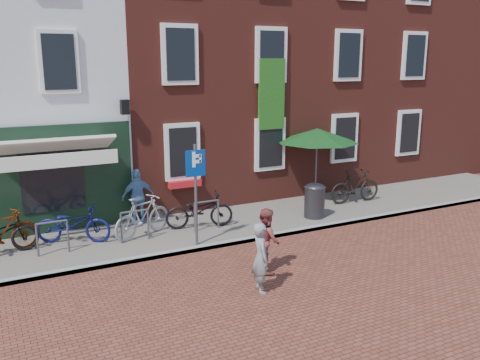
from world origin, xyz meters
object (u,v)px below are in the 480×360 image
parking_sign (196,179)px  cafe_person (138,197)px  parasol (317,133)px  woman (261,258)px  bicycle_2 (73,224)px  bicycle_3 (142,216)px  bicycle_1 (1,233)px  litter_bin (315,199)px  bicycle_5 (355,186)px  bicycle_4 (199,210)px  boy (266,240)px

parking_sign → cafe_person: parking_sign is taller
parasol → woman: size_ratio=1.84×
bicycle_2 → woman: bearing=-120.7°
cafe_person → bicycle_3: cafe_person is taller
bicycle_1 → bicycle_3: 3.38m
litter_bin → parking_sign: size_ratio=0.43×
bicycle_2 → parking_sign: bearing=-94.3°
bicycle_1 → bicycle_5: bearing=-110.6°
litter_bin → bicycle_5: size_ratio=0.61×
cafe_person → bicycle_4: cafe_person is taller
boy → cafe_person: cafe_person is taller
litter_bin → bicycle_3: 5.06m
boy → bicycle_5: 6.21m
litter_bin → bicycle_4: size_ratio=0.59×
parasol → bicycle_1: bearing=-175.7°
litter_bin → parking_sign: parking_sign is taller
bicycle_1 → bicycle_4: size_ratio=0.97×
parking_sign → bicycle_1: (-4.40, 1.44, -1.15)m
bicycle_2 → bicycle_5: bearing=-65.9°
parasol → bicycle_5: (0.97, -0.85, -1.71)m
bicycle_4 → litter_bin: bearing=-88.2°
litter_bin → bicycle_1: litter_bin is taller
bicycle_2 → bicycle_5: (8.84, -0.27, 0.05)m
parking_sign → bicycle_1: parking_sign is taller
woman → bicycle_3: (-1.25, 4.12, -0.09)m
parasol → bicycle_5: parasol is taller
bicycle_5 → cafe_person: bearing=85.8°
bicycle_4 → bicycle_5: bicycle_5 is taller
woman → bicycle_3: bearing=29.5°
bicycle_2 → bicycle_3: 1.74m
bicycle_2 → bicycle_4: bearing=-70.2°
bicycle_1 → bicycle_2: 1.68m
parking_sign → parasol: (5.13, 2.16, 0.56)m
bicycle_2 → litter_bin: bearing=-72.7°
bicycle_3 → parking_sign: bearing=-164.2°
boy → bicycle_3: size_ratio=0.80×
bicycle_4 → bicycle_5: size_ratio=1.03×
boy → bicycle_4: (-0.27, 3.25, -0.14)m
parasol → woman: parasol is taller
bicycle_1 → bicycle_5: (10.51, -0.13, 0.00)m
boy → bicycle_2: boy is taller
cafe_person → bicycle_2: cafe_person is taller
parking_sign → bicycle_2: (-2.73, 1.58, -1.21)m
bicycle_2 → bicycle_3: (1.70, -0.35, 0.05)m
bicycle_1 → bicycle_4: bicycle_1 is taller
litter_bin → parking_sign: (-3.99, -0.58, 1.13)m
bicycle_3 → bicycle_4: 1.61m
litter_bin → bicycle_4: bearing=169.1°
bicycle_5 → bicycle_4: bearing=95.2°
woman → bicycle_5: bearing=-41.9°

